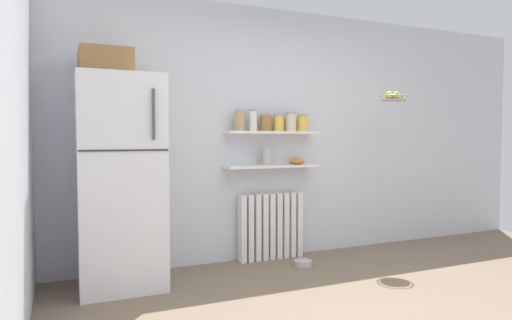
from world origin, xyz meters
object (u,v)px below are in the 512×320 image
Objects in this scene: vase at (267,156)px; shelf_bowl at (297,161)px; storage_jar_1 at (253,120)px; storage_jar_4 at (291,122)px; storage_jar_2 at (266,123)px; storage_jar_5 at (303,123)px; storage_jar_3 at (278,123)px; hanging_fruit_basket at (394,97)px; radiator at (271,226)px; pet_food_bowl at (303,263)px; storage_jar_0 at (240,121)px; refrigerator at (119,177)px.

vase reaches higher than shelf_bowl.
storage_jar_4 is (0.43, 0.00, -0.01)m from storage_jar_1.
storage_jar_2 is 0.43m from storage_jar_5.
storage_jar_4 reaches higher than storage_jar_3.
storage_jar_1 reaches higher than storage_jar_2.
storage_jar_1 is 1.49m from hanging_fruit_basket.
storage_jar_5 reaches higher than radiator.
storage_jar_1 is 1.50m from pet_food_bowl.
storage_jar_0 reaches higher than storage_jar_3.
storage_jar_1 reaches higher than radiator.
storage_jar_4 is (0.14, 0.00, 0.01)m from storage_jar_3.
storage_jar_1 is (1.32, 0.23, 0.50)m from refrigerator.
storage_jar_4 is at bearing 155.40° from hanging_fruit_basket.
vase is (-0.06, -0.03, 0.73)m from radiator.
storage_jar_2 reaches higher than storage_jar_3.
radiator is at bearing 22.79° from storage_jar_2.
storage_jar_1 is 0.57m from storage_jar_5.
storage_jar_1 is at bearing 141.30° from pet_food_bowl.
hanging_fruit_basket is at bearing -4.38° from refrigerator.
storage_jar_1 is 0.29m from storage_jar_3.
refrigerator is 1.56m from storage_jar_2.
storage_jar_2 is at bearing 180.00° from storage_jar_3.
vase is at bearing 180.00° from shelf_bowl.
refrigerator is at bearing 177.11° from pet_food_bowl.
shelf_bowl is at bearing -0.00° from storage_jar_3.
storage_jar_3 is 0.97× the size of storage_jar_5.
refrigerator is at bearing -170.97° from vase.
hanging_fruit_basket is at bearing -21.81° from radiator.
vase is (0.29, -0.00, -0.36)m from storage_jar_0.
storage_jar_4 reaches higher than vase.
refrigerator reaches higher than hanging_fruit_basket.
shelf_bowl is (0.51, -0.00, -0.42)m from storage_jar_1.
storage_jar_0 is at bearing 180.00° from storage_jar_5.
shelf_bowl reaches higher than radiator.
storage_jar_0 is 0.29m from storage_jar_2.
storage_jar_5 is at bearing 0.00° from shelf_bowl.
radiator is 1.07m from storage_jar_2.
storage_jar_4 reaches higher than storage_jar_2.
pet_food_bowl is at bearing -38.70° from storage_jar_1.
storage_jar_0 is 0.71m from storage_jar_5.
storage_jar_5 is at bearing -0.00° from storage_jar_2.
storage_jar_0 is 1.17× the size of storage_jar_5.
storage_jar_1 is at bearing 0.00° from storage_jar_0.
hanging_fruit_basket reaches higher than storage_jar_5.
refrigerator is 1.43m from storage_jar_1.
refrigerator is 9.50× the size of storage_jar_0.
pet_food_bowl is (0.54, -0.32, -1.40)m from storage_jar_0.
refrigerator is 11.47× the size of storage_jar_3.
shelf_bowl is (0.65, -0.00, -0.41)m from storage_jar_0.
storage_jar_4 reaches higher than storage_jar_5.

